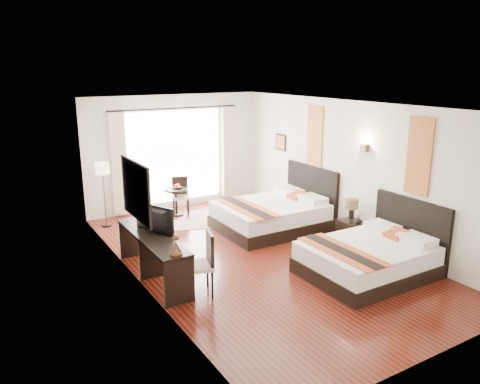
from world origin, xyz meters
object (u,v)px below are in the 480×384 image
desk_chair (199,275)px  fruit_bowl (177,188)px  bed_far (274,214)px  side_table (176,202)px  console_desk (153,256)px  television (151,220)px  nightstand (351,232)px  bed_near (371,257)px  window_chair (181,203)px  vase (358,219)px  floor_lamp (103,173)px  table_lamp (352,205)px

desk_chair → fruit_bowl: size_ratio=5.07×
bed_far → side_table: (-1.44, 2.01, -0.01)m
console_desk → television: 0.62m
television → desk_chair: bearing=176.9°
nightstand → bed_near: bearing=-120.5°
fruit_bowl → window_chair: (0.11, 0.08, -0.40)m
desk_chair → window_chair: size_ratio=1.14×
vase → console_desk: 4.02m
console_desk → window_chair: 3.59m
window_chair → floor_lamp: bearing=-68.6°
console_desk → window_chair: window_chair is taller
nightstand → side_table: 4.19m
vase → floor_lamp: floor_lamp is taller
bed_far → floor_lamp: bearing=146.8°
bed_near → bed_far: (-0.07, 2.77, 0.02)m
bed_near → side_table: bed_near is taller
desk_chair → window_chair: (1.46, 3.97, -0.04)m
table_lamp → television: bearing=172.0°
bed_far → fruit_bowl: (-1.41, 1.99, 0.34)m
nightstand → fruit_bowl: size_ratio=2.48×
nightstand → side_table: bearing=122.3°
nightstand → television: television is taller
nightstand → window_chair: 4.17m
nightstand → vase: bearing=-93.7°
vase → console_desk: console_desk is taller
vase → window_chair: size_ratio=0.16×
side_table → television: bearing=-120.1°
table_lamp → console_desk: 4.05m
television → floor_lamp: size_ratio=0.57×
nightstand → floor_lamp: floor_lamp is taller
vase → window_chair: (-2.08, 3.79, -0.30)m
side_table → fruit_bowl: fruit_bowl is taller
vase → side_table: bearing=120.8°
table_lamp → vase: (-0.05, -0.24, -0.21)m
bed_near → fruit_bowl: bearing=107.3°
console_desk → window_chair: bearing=58.7°
vase → desk_chair: 3.56m
side_table → table_lamp: bearing=-56.9°
table_lamp → floor_lamp: floor_lamp is taller
table_lamp → nightstand: bearing=-126.5°
nightstand → side_table: (-2.24, 3.54, 0.09)m
console_desk → floor_lamp: (0.04, 3.04, 0.84)m
television → desk_chair: television is taller
television → floor_lamp: floor_lamp is taller
fruit_bowl → floor_lamp: bearing=178.3°
table_lamp → bed_near: bearing=-120.7°
table_lamp → fruit_bowl: 4.14m
desk_chair → fruit_bowl: (1.35, 3.90, 0.36)m
nightstand → vase: (-0.01, -0.19, 0.33)m
table_lamp → side_table: size_ratio=0.62×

